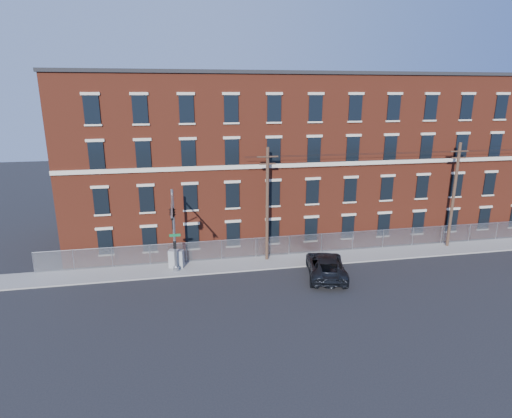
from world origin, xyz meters
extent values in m
plane|color=black|center=(0.00, 0.00, 0.00)|extent=(140.00, 140.00, 0.00)
cube|color=gray|center=(12.00, 5.00, 0.06)|extent=(65.00, 3.00, 0.12)
cube|color=maroon|center=(12.00, 14.00, 8.00)|extent=(55.00, 14.00, 16.00)
cube|color=black|center=(12.00, 14.00, 16.15)|extent=(55.30, 14.30, 0.30)
cube|color=beige|center=(12.00, 6.92, 8.30)|extent=(55.00, 0.18, 0.35)
cube|color=black|center=(-11.83, 6.94, 2.20)|extent=(1.20, 0.10, 2.20)
cube|color=black|center=(-11.83, 6.94, 5.80)|extent=(1.20, 0.10, 2.20)
cube|color=black|center=(-11.83, 6.94, 9.60)|extent=(1.20, 0.10, 2.20)
cube|color=black|center=(-11.83, 6.94, 13.20)|extent=(1.20, 0.10, 2.20)
cube|color=black|center=(-8.17, 6.94, 2.20)|extent=(1.20, 0.10, 2.20)
cube|color=black|center=(-8.17, 6.94, 5.80)|extent=(1.20, 0.10, 2.20)
cube|color=black|center=(-8.17, 6.94, 9.60)|extent=(1.20, 0.10, 2.20)
cube|color=black|center=(-8.17, 6.94, 13.20)|extent=(1.20, 0.10, 2.20)
cube|color=black|center=(-4.50, 6.94, 2.20)|extent=(1.20, 0.10, 2.20)
cube|color=black|center=(-4.50, 6.94, 5.80)|extent=(1.20, 0.10, 2.20)
cube|color=black|center=(-4.50, 6.94, 9.60)|extent=(1.20, 0.10, 2.20)
cube|color=black|center=(-4.50, 6.94, 13.20)|extent=(1.20, 0.10, 2.20)
cube|color=black|center=(-0.83, 6.94, 2.20)|extent=(1.20, 0.10, 2.20)
cube|color=black|center=(-0.83, 6.94, 5.80)|extent=(1.20, 0.10, 2.20)
cube|color=black|center=(-0.83, 6.94, 9.60)|extent=(1.20, 0.10, 2.20)
cube|color=black|center=(-0.83, 6.94, 13.20)|extent=(1.20, 0.10, 2.20)
cube|color=black|center=(2.83, 6.94, 2.20)|extent=(1.20, 0.10, 2.20)
cube|color=black|center=(2.83, 6.94, 5.80)|extent=(1.20, 0.10, 2.20)
cube|color=black|center=(2.83, 6.94, 9.60)|extent=(1.20, 0.10, 2.20)
cube|color=black|center=(2.83, 6.94, 13.20)|extent=(1.20, 0.10, 2.20)
cube|color=black|center=(6.50, 6.94, 2.20)|extent=(1.20, 0.10, 2.20)
cube|color=black|center=(6.50, 6.94, 5.80)|extent=(1.20, 0.10, 2.20)
cube|color=black|center=(6.50, 6.94, 9.60)|extent=(1.20, 0.10, 2.20)
cube|color=black|center=(6.50, 6.94, 13.20)|extent=(1.20, 0.10, 2.20)
cube|color=black|center=(10.17, 6.94, 2.20)|extent=(1.20, 0.10, 2.20)
cube|color=black|center=(10.17, 6.94, 5.80)|extent=(1.20, 0.10, 2.20)
cube|color=black|center=(10.17, 6.94, 9.60)|extent=(1.20, 0.10, 2.20)
cube|color=black|center=(10.17, 6.94, 13.20)|extent=(1.20, 0.10, 2.20)
cube|color=black|center=(13.83, 6.94, 2.20)|extent=(1.20, 0.10, 2.20)
cube|color=black|center=(13.83, 6.94, 5.80)|extent=(1.20, 0.10, 2.20)
cube|color=black|center=(13.83, 6.94, 9.60)|extent=(1.20, 0.10, 2.20)
cube|color=black|center=(13.83, 6.94, 13.20)|extent=(1.20, 0.10, 2.20)
cube|color=black|center=(17.50, 6.94, 2.20)|extent=(1.20, 0.10, 2.20)
cube|color=black|center=(17.50, 6.94, 5.80)|extent=(1.20, 0.10, 2.20)
cube|color=black|center=(17.50, 6.94, 9.60)|extent=(1.20, 0.10, 2.20)
cube|color=black|center=(17.50, 6.94, 13.20)|extent=(1.20, 0.10, 2.20)
cube|color=black|center=(21.17, 6.94, 2.20)|extent=(1.20, 0.10, 2.20)
cube|color=black|center=(21.17, 6.94, 5.80)|extent=(1.20, 0.10, 2.20)
cube|color=black|center=(21.17, 6.94, 9.60)|extent=(1.20, 0.10, 2.20)
cube|color=black|center=(21.17, 6.94, 13.20)|extent=(1.20, 0.10, 2.20)
cube|color=black|center=(24.83, 6.94, 2.20)|extent=(1.20, 0.10, 2.20)
cube|color=black|center=(24.83, 6.94, 5.80)|extent=(1.20, 0.10, 2.20)
cube|color=black|center=(24.83, 6.94, 9.60)|extent=(1.20, 0.10, 2.20)
cube|color=black|center=(24.83, 6.94, 13.20)|extent=(1.20, 0.10, 2.20)
cube|color=#A5A8AD|center=(12.00, 6.30, 1.02)|extent=(59.00, 0.02, 1.80)
cylinder|color=#9EA0A5|center=(12.00, 6.30, 1.92)|extent=(59.00, 0.04, 0.04)
cylinder|color=#9EA0A5|center=(-17.50, 6.30, 1.02)|extent=(0.06, 0.06, 1.85)
cylinder|color=#9EA0A5|center=(-14.39, 6.30, 1.02)|extent=(0.06, 0.06, 1.85)
cylinder|color=#9EA0A5|center=(-11.29, 6.30, 1.02)|extent=(0.06, 0.06, 1.85)
cylinder|color=#9EA0A5|center=(-8.18, 6.30, 1.02)|extent=(0.06, 0.06, 1.85)
cylinder|color=#9EA0A5|center=(-5.08, 6.30, 1.02)|extent=(0.06, 0.06, 1.85)
cylinder|color=#9EA0A5|center=(-1.97, 6.30, 1.02)|extent=(0.06, 0.06, 1.85)
cylinder|color=#9EA0A5|center=(1.13, 6.30, 1.02)|extent=(0.06, 0.06, 1.85)
cylinder|color=#9EA0A5|center=(4.24, 6.30, 1.02)|extent=(0.06, 0.06, 1.85)
cylinder|color=#9EA0A5|center=(7.34, 6.30, 1.02)|extent=(0.06, 0.06, 1.85)
cylinder|color=#9EA0A5|center=(10.45, 6.30, 1.02)|extent=(0.06, 0.06, 1.85)
cylinder|color=#9EA0A5|center=(13.55, 6.30, 1.02)|extent=(0.06, 0.06, 1.85)
cylinder|color=#9EA0A5|center=(16.66, 6.30, 1.02)|extent=(0.06, 0.06, 1.85)
cylinder|color=#9EA0A5|center=(19.76, 6.30, 1.02)|extent=(0.06, 0.06, 1.85)
cylinder|color=#9EA0A5|center=(22.87, 6.30, 1.02)|extent=(0.06, 0.06, 1.85)
cylinder|color=#9EA0A5|center=(25.97, 6.30, 1.02)|extent=(0.06, 0.06, 1.85)
cylinder|color=#9EA0A5|center=(-6.00, 4.50, 3.62)|extent=(0.22, 0.22, 7.00)
cylinder|color=#9EA0A5|center=(-6.00, 4.50, 0.32)|extent=(0.50, 0.50, 0.40)
cylinder|color=#9EA0A5|center=(-6.00, 1.25, 6.72)|extent=(0.14, 6.50, 0.14)
cylinder|color=#9EA0A5|center=(-6.00, 3.30, 5.72)|extent=(0.08, 2.18, 1.56)
cube|color=#0C592D|center=(-5.95, 4.35, 3.32)|extent=(0.90, 0.03, 0.22)
cube|color=black|center=(-6.00, 4.25, 2.52)|extent=(0.25, 0.25, 0.60)
imported|color=black|center=(-6.00, -1.30, 6.17)|extent=(0.16, 0.20, 1.00)
imported|color=black|center=(-6.00, 1.50, 6.17)|extent=(0.53, 2.48, 1.00)
cylinder|color=#442E22|center=(2.00, 5.60, 5.12)|extent=(0.28, 0.28, 10.00)
cube|color=#442E22|center=(2.00, 5.60, 9.32)|extent=(1.80, 0.12, 0.12)
cube|color=#442E22|center=(2.00, 5.60, 8.72)|extent=(1.40, 0.12, 0.12)
cylinder|color=#442E22|center=(20.00, 5.60, 5.12)|extent=(0.28, 0.28, 10.00)
cube|color=#442E22|center=(20.00, 5.60, 9.32)|extent=(1.80, 0.12, 0.12)
cube|color=#442E22|center=(20.00, 5.60, 8.72)|extent=(1.40, 0.12, 0.12)
cylinder|color=black|center=(20.00, 5.30, 9.32)|extent=(40.00, 0.02, 0.02)
cylinder|color=black|center=(20.00, 5.90, 9.32)|extent=(40.00, 0.02, 0.02)
cylinder|color=black|center=(20.00, 5.60, 8.72)|extent=(40.00, 0.02, 0.02)
imported|color=black|center=(6.04, 1.49, 0.88)|extent=(4.30, 6.83, 1.76)
cube|color=gray|center=(-5.95, 5.29, 0.89)|extent=(1.36, 0.95, 1.54)
camera|label=1|loc=(-5.51, -28.28, 14.47)|focal=29.20mm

